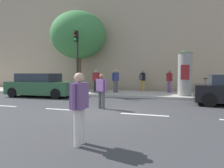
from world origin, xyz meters
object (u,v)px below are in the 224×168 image
Objects in this scene: pedestrian_tallest at (79,103)px; pedestrian_in_red_top at (101,89)px; pedestrian_in_light_jacket at (143,79)px; parked_car_red at (41,85)px; pedestrian_near_pole at (169,79)px; pedestrian_with_backpack at (96,79)px; poster_column at (185,73)px; street_tree at (78,35)px; pedestrian_in_dark_shirt at (115,79)px; bicycle_leaning at (208,88)px; traffic_light at (77,52)px.

pedestrian_in_red_top is at bearing 105.43° from pedestrian_tallest.
pedestrian_in_light_jacket is 0.37× the size of parked_car_red.
pedestrian_near_pole is 0.99× the size of pedestrian_in_light_jacket.
pedestrian_near_pole is (1.28, 11.73, 0.22)m from pedestrian_tallest.
pedestrian_in_light_jacket is 1.00× the size of pedestrian_with_backpack.
street_tree reaches higher than poster_column.
pedestrian_in_light_jacket reaches higher than pedestrian_tallest.
street_tree is 13.70m from pedestrian_tallest.
pedestrian_in_dark_shirt is (-1.23, 5.96, 0.29)m from pedestrian_in_red_top.
pedestrian_tallest is 10.67m from pedestrian_in_dark_shirt.
bicycle_leaning is (9.92, -0.38, -4.19)m from street_tree.
pedestrian_in_red_top is at bearing -65.22° from pedestrian_with_backpack.
parked_car_red reaches higher than bicycle_leaning.
pedestrian_in_red_top is 0.86× the size of bicycle_leaning.
pedestrian_in_light_jacket reaches higher than bicycle_leaning.
bicycle_leaning is (6.27, 0.90, -0.64)m from pedestrian_in_dark_shirt.
pedestrian_with_backpack reaches higher than pedestrian_in_light_jacket.
poster_column is 6.36m from pedestrian_with_backpack.
poster_column is 2.39m from bicycle_leaning.
pedestrian_in_red_top is at bearing -29.47° from parked_car_red.
pedestrian_near_pole is 2.64m from bicycle_leaning.
pedestrian_near_pole is 0.95× the size of bicycle_leaning.
street_tree is at bearing 117.61° from pedestrian_tallest.
traffic_light reaches higher than pedestrian_in_red_top.
pedestrian_with_backpack is (-3.23, -1.72, -0.00)m from pedestrian_in_light_jacket.
pedestrian_with_backpack is at bearing -30.37° from street_tree.
pedestrian_in_dark_shirt is (3.65, -1.28, -3.55)m from street_tree.
street_tree is 8.22m from pedestrian_near_pole.
parked_car_red is (-2.74, -2.89, -0.40)m from pedestrian_with_backpack.
pedestrian_tallest is at bearing -108.70° from bicycle_leaning.
pedestrian_tallest is at bearing -62.39° from street_tree.
street_tree is 4.33× the size of pedestrian_in_red_top.
street_tree is 4.22× the size of pedestrian_tallest.
pedestrian_in_dark_shirt is 5.15m from parked_car_red.
poster_column is 1.63× the size of bicycle_leaning.
pedestrian_in_dark_shirt reaches higher than pedestrian_near_pole.
traffic_light is 2.46× the size of bicycle_leaning.
pedestrian_near_pole is at bearing 71.08° from pedestrian_in_red_top.
pedestrian_in_red_top is 6.33m from parked_car_red.
pedestrian_in_light_jacket is (-2.05, 0.41, 0.03)m from pedestrian_near_pole.
pedestrian_in_dark_shirt is at bearing -19.31° from street_tree.
pedestrian_with_backpack is at bearing -151.92° from pedestrian_in_light_jacket.
traffic_light is 3.35m from pedestrian_in_dark_shirt.
pedestrian_near_pole is at bearing 13.94° from pedestrian_with_backpack.
pedestrian_near_pole is at bearing 169.92° from bicycle_leaning.
street_tree is 5.25m from pedestrian_in_dark_shirt.
parked_car_red is (-1.93, -1.38, -2.32)m from traffic_light.
poster_column is at bearing -12.69° from street_tree.
pedestrian_in_dark_shirt is at bearing 172.63° from poster_column.
pedestrian_in_dark_shirt is at bearing 101.68° from pedestrian_in_red_top.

